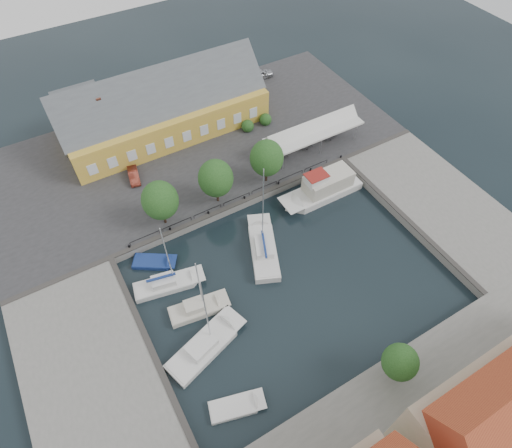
{
  "coord_description": "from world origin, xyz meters",
  "views": [
    {
      "loc": [
        -15.91,
        -21.42,
        40.43
      ],
      "look_at": [
        0.0,
        6.0,
        1.5
      ],
      "focal_mm": 30.0,
      "sensor_mm": 36.0,
      "label": 1
    }
  ],
  "objects_px": {
    "trawler": "(324,189)",
    "west_boat_c": "(205,347)",
    "tent_canopy": "(314,131)",
    "west_boat_a": "(168,285)",
    "car_silver": "(260,74)",
    "launch_nw": "(154,263)",
    "launch_sw": "(236,407)",
    "car_red": "(134,175)",
    "center_sailboat": "(263,249)",
    "warehouse": "(159,110)",
    "west_boat_b": "(198,309)"
  },
  "relations": [
    {
      "from": "tent_canopy",
      "to": "center_sailboat",
      "type": "relative_size",
      "value": 1.1
    },
    {
      "from": "trawler",
      "to": "launch_nw",
      "type": "distance_m",
      "value": 22.87
    },
    {
      "from": "center_sailboat",
      "to": "trawler",
      "type": "height_order",
      "value": "center_sailboat"
    },
    {
      "from": "car_red",
      "to": "launch_nw",
      "type": "height_order",
      "value": "car_red"
    },
    {
      "from": "trawler",
      "to": "car_red",
      "type": "bearing_deg",
      "value": 145.54
    },
    {
      "from": "tent_canopy",
      "to": "trawler",
      "type": "relative_size",
      "value": 1.24
    },
    {
      "from": "west_boat_a",
      "to": "car_red",
      "type": "bearing_deg",
      "value": 81.72
    },
    {
      "from": "west_boat_b",
      "to": "west_boat_c",
      "type": "bearing_deg",
      "value": -105.95
    },
    {
      "from": "warehouse",
      "to": "launch_nw",
      "type": "bearing_deg",
      "value": -115.31
    },
    {
      "from": "center_sailboat",
      "to": "launch_nw",
      "type": "xyz_separation_m",
      "value": [
        -11.56,
        4.82,
        -0.27
      ]
    },
    {
      "from": "tent_canopy",
      "to": "west_boat_a",
      "type": "bearing_deg",
      "value": -158.68
    },
    {
      "from": "trawler",
      "to": "west_boat_b",
      "type": "height_order",
      "value": "west_boat_b"
    },
    {
      "from": "car_silver",
      "to": "trawler",
      "type": "relative_size",
      "value": 0.41
    },
    {
      "from": "warehouse",
      "to": "car_silver",
      "type": "height_order",
      "value": "warehouse"
    },
    {
      "from": "center_sailboat",
      "to": "west_boat_b",
      "type": "relative_size",
      "value": 1.42
    },
    {
      "from": "car_silver",
      "to": "west_boat_b",
      "type": "relative_size",
      "value": 0.52
    },
    {
      "from": "tent_canopy",
      "to": "car_silver",
      "type": "bearing_deg",
      "value": 82.97
    },
    {
      "from": "car_silver",
      "to": "launch_nw",
      "type": "distance_m",
      "value": 37.91
    },
    {
      "from": "warehouse",
      "to": "launch_sw",
      "type": "height_order",
      "value": "warehouse"
    },
    {
      "from": "tent_canopy",
      "to": "car_red",
      "type": "height_order",
      "value": "tent_canopy"
    },
    {
      "from": "west_boat_c",
      "to": "west_boat_a",
      "type": "bearing_deg",
      "value": 92.75
    },
    {
      "from": "launch_sw",
      "to": "launch_nw",
      "type": "relative_size",
      "value": 1.05
    },
    {
      "from": "car_silver",
      "to": "west_boat_c",
      "type": "bearing_deg",
      "value": 143.05
    },
    {
      "from": "warehouse",
      "to": "center_sailboat",
      "type": "relative_size",
      "value": 2.24
    },
    {
      "from": "car_silver",
      "to": "west_boat_a",
      "type": "xyz_separation_m",
      "value": [
        -28.33,
        -28.49,
        -1.52
      ]
    },
    {
      "from": "center_sailboat",
      "to": "west_boat_a",
      "type": "xyz_separation_m",
      "value": [
        -11.36,
        1.23,
        -0.09
      ]
    },
    {
      "from": "launch_nw",
      "to": "west_boat_a",
      "type": "bearing_deg",
      "value": -86.84
    },
    {
      "from": "car_silver",
      "to": "west_boat_c",
      "type": "xyz_separation_m",
      "value": [
        -27.92,
        -36.91,
        -1.53
      ]
    },
    {
      "from": "trawler",
      "to": "launch_sw",
      "type": "xyz_separation_m",
      "value": [
        -22.24,
        -17.56,
        -0.93
      ]
    },
    {
      "from": "warehouse",
      "to": "west_boat_a",
      "type": "distance_m",
      "value": 26.16
    },
    {
      "from": "launch_sw",
      "to": "west_boat_a",
      "type": "bearing_deg",
      "value": 91.51
    },
    {
      "from": "car_red",
      "to": "west_boat_a",
      "type": "bearing_deg",
      "value": -87.19
    },
    {
      "from": "warehouse",
      "to": "center_sailboat",
      "type": "height_order",
      "value": "center_sailboat"
    },
    {
      "from": "warehouse",
      "to": "center_sailboat",
      "type": "bearing_deg",
      "value": -85.71
    },
    {
      "from": "west_boat_c",
      "to": "launch_sw",
      "type": "xyz_separation_m",
      "value": [
        -0.01,
        -6.46,
        -0.17
      ]
    },
    {
      "from": "tent_canopy",
      "to": "west_boat_b",
      "type": "bearing_deg",
      "value": -149.36
    },
    {
      "from": "center_sailboat",
      "to": "west_boat_c",
      "type": "distance_m",
      "value": 13.11
    },
    {
      "from": "center_sailboat",
      "to": "launch_sw",
      "type": "height_order",
      "value": "center_sailboat"
    },
    {
      "from": "car_red",
      "to": "launch_sw",
      "type": "height_order",
      "value": "car_red"
    },
    {
      "from": "tent_canopy",
      "to": "car_silver",
      "type": "relative_size",
      "value": 3.01
    },
    {
      "from": "car_silver",
      "to": "launch_sw",
      "type": "bearing_deg",
      "value": 147.37
    },
    {
      "from": "west_boat_c",
      "to": "launch_nw",
      "type": "height_order",
      "value": "west_boat_c"
    },
    {
      "from": "car_red",
      "to": "launch_sw",
      "type": "bearing_deg",
      "value": -82.58
    },
    {
      "from": "car_red",
      "to": "trawler",
      "type": "height_order",
      "value": "trawler"
    },
    {
      "from": "tent_canopy",
      "to": "west_boat_c",
      "type": "relative_size",
      "value": 1.18
    },
    {
      "from": "trawler",
      "to": "west_boat_c",
      "type": "xyz_separation_m",
      "value": [
        -22.23,
        -11.1,
        -0.76
      ]
    },
    {
      "from": "tent_canopy",
      "to": "west_boat_b",
      "type": "relative_size",
      "value": 1.55
    },
    {
      "from": "trawler",
      "to": "car_silver",
      "type": "bearing_deg",
      "value": 77.55
    },
    {
      "from": "center_sailboat",
      "to": "west_boat_b",
      "type": "distance_m",
      "value": 10.28
    },
    {
      "from": "tent_canopy",
      "to": "launch_sw",
      "type": "height_order",
      "value": "tent_canopy"
    }
  ]
}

